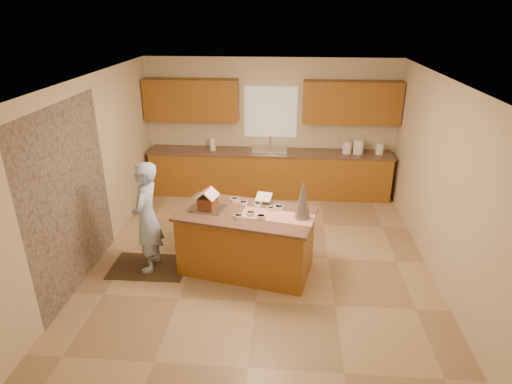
{
  "coord_description": "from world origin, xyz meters",
  "views": [
    {
      "loc": [
        0.36,
        -5.77,
        3.58
      ],
      "look_at": [
        -0.1,
        0.2,
        1.0
      ],
      "focal_mm": 30.29,
      "sensor_mm": 36.0,
      "label": 1
    }
  ],
  "objects_px": {
    "boy": "(147,217)",
    "gingerbread_house": "(208,201)",
    "tinsel_tree": "(303,199)",
    "island_base": "(246,242)"
  },
  "relations": [
    {
      "from": "boy",
      "to": "gingerbread_house",
      "type": "relative_size",
      "value": 4.91
    },
    {
      "from": "tinsel_tree",
      "to": "boy",
      "type": "height_order",
      "value": "boy"
    },
    {
      "from": "boy",
      "to": "gingerbread_house",
      "type": "height_order",
      "value": "boy"
    },
    {
      "from": "boy",
      "to": "gingerbread_house",
      "type": "distance_m",
      "value": 0.89
    },
    {
      "from": "gingerbread_house",
      "to": "island_base",
      "type": "bearing_deg",
      "value": -6.96
    },
    {
      "from": "island_base",
      "to": "boy",
      "type": "bearing_deg",
      "value": -164.71
    },
    {
      "from": "tinsel_tree",
      "to": "boy",
      "type": "relative_size",
      "value": 0.34
    },
    {
      "from": "island_base",
      "to": "boy",
      "type": "xyz_separation_m",
      "value": [
        -1.41,
        -0.08,
        0.39
      ]
    },
    {
      "from": "island_base",
      "to": "gingerbread_house",
      "type": "height_order",
      "value": "gingerbread_house"
    },
    {
      "from": "island_base",
      "to": "gingerbread_house",
      "type": "bearing_deg",
      "value": -174.81
    }
  ]
}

